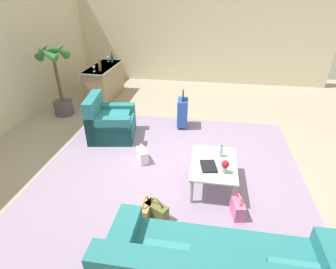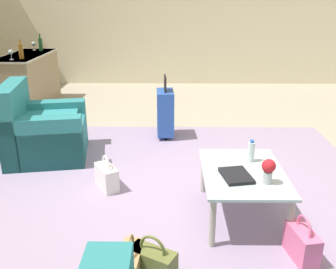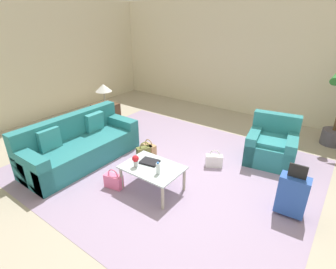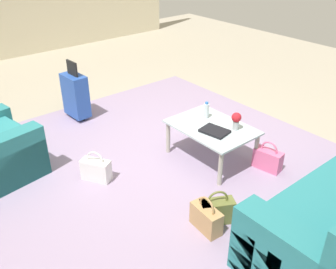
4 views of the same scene
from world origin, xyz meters
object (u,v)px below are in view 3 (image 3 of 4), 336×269
(side_table, at_px, (106,114))
(handbag_olive, at_px, (145,152))
(handbag_pink, at_px, (114,181))
(armchair, at_px, (272,146))
(table_lamp, at_px, (104,88))
(handbag_white, at_px, (214,161))
(couch, at_px, (79,146))
(coffee_table, at_px, (152,170))
(coffee_table_book, at_px, (150,162))
(handbag_tan, at_px, (149,149))
(water_bottle, at_px, (158,168))
(suitcase_blue, at_px, (292,195))
(flower_vase, at_px, (136,160))

(side_table, height_order, handbag_olive, side_table)
(handbag_olive, relative_size, handbag_pink, 1.00)
(armchair, xyz_separation_m, side_table, (-4.09, -0.67, -0.02))
(table_lamp, relative_size, handbag_white, 1.47)
(handbag_pink, relative_size, handbag_white, 1.00)
(couch, relative_size, coffee_table, 2.37)
(handbag_white, bearing_deg, handbag_pink, -123.38)
(coffee_table_book, bearing_deg, handbag_tan, 120.45)
(couch, xyz_separation_m, water_bottle, (2.00, -0.00, 0.23))
(coffee_table, height_order, suitcase_blue, suitcase_blue)
(coffee_table, height_order, handbag_white, coffee_table)
(coffee_table, height_order, flower_vase, flower_vase)
(coffee_table_book, height_order, table_lamp, table_lamp)
(coffee_table_book, xyz_separation_m, side_table, (-2.68, 1.42, -0.17))
(coffee_table_book, relative_size, handbag_olive, 0.84)
(water_bottle, distance_m, handbag_pink, 0.90)
(side_table, xyz_separation_m, handbag_pink, (2.23, -1.85, -0.15))
(armchair, relative_size, handbag_white, 2.86)
(coffee_table, xyz_separation_m, handbag_tan, (-0.82, 0.88, -0.25))
(coffee_table_book, distance_m, handbag_tan, 1.11)
(water_bottle, xyz_separation_m, flower_vase, (-0.42, -0.05, 0.03))
(water_bottle, relative_size, suitcase_blue, 0.24)
(suitcase_blue, bearing_deg, couch, -168.10)
(armchair, relative_size, handbag_pink, 2.86)
(coffee_table, bearing_deg, handbag_pink, -148.24)
(suitcase_blue, xyz_separation_m, handbag_olive, (-2.81, 0.03, -0.23))
(couch, distance_m, handbag_pink, 1.27)
(armchair, xyz_separation_m, handbag_white, (-0.79, -0.91, -0.17))
(coffee_table, relative_size, side_table, 1.71)
(suitcase_blue, bearing_deg, flower_vase, -159.05)
(water_bottle, distance_m, handbag_tan, 1.47)
(coffee_table, height_order, handbag_olive, coffee_table)
(handbag_olive, bearing_deg, flower_vase, -56.11)
(armchair, bearing_deg, water_bottle, -115.61)
(flower_vase, height_order, handbag_white, flower_vase)
(suitcase_blue, bearing_deg, table_lamp, 170.54)
(armchair, height_order, handbag_pink, armchair)
(water_bottle, height_order, side_table, water_bottle)
(flower_vase, relative_size, handbag_pink, 0.57)
(handbag_olive, bearing_deg, coffee_table, -42.03)
(flower_vase, bearing_deg, suitcase_blue, 20.95)
(suitcase_blue, distance_m, handbag_white, 1.62)
(couch, height_order, coffee_table, couch)
(table_lamp, relative_size, handbag_tan, 1.47)
(handbag_tan, bearing_deg, handbag_olive, -87.29)
(handbag_olive, height_order, handbag_pink, same)
(handbag_pink, height_order, handbag_tan, same)
(flower_vase, height_order, table_lamp, table_lamp)
(water_bottle, xyz_separation_m, side_table, (-3.00, 1.60, -0.25))
(armchair, height_order, flower_vase, armchair)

